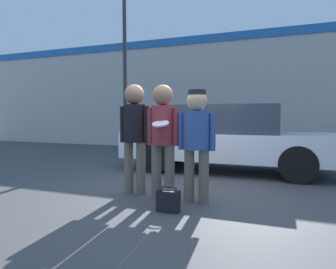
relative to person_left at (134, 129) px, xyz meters
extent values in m
plane|color=#3F3F42|center=(0.67, 0.32, -1.07)|extent=(56.00, 56.00, 0.00)
cube|color=beige|center=(0.67, 6.93, 1.09)|extent=(24.00, 0.18, 4.31)
cube|color=#2666B2|center=(0.67, 6.82, 3.09)|extent=(24.00, 0.04, 0.30)
cylinder|color=#665B4C|center=(-0.11, 0.00, -0.64)|extent=(0.15, 0.15, 0.85)
cylinder|color=#665B4C|center=(0.11, 0.00, -0.64)|extent=(0.15, 0.15, 0.85)
cylinder|color=black|center=(0.00, 0.00, 0.09)|extent=(0.35, 0.35, 0.60)
cylinder|color=black|center=(-0.21, 0.00, 0.06)|extent=(0.09, 0.09, 0.59)
cylinder|color=black|center=(0.21, 0.00, 0.06)|extent=(0.09, 0.09, 0.59)
sphere|color=#8C664C|center=(0.00, 0.00, 0.55)|extent=(0.32, 0.32, 0.32)
cylinder|color=#665B4C|center=(0.42, -0.10, -0.65)|extent=(0.15, 0.15, 0.84)
cylinder|color=#665B4C|center=(0.64, -0.10, -0.65)|extent=(0.15, 0.15, 0.84)
cylinder|color=maroon|center=(0.53, -0.10, 0.06)|extent=(0.33, 0.33, 0.59)
cylinder|color=maroon|center=(0.33, -0.10, 0.04)|extent=(0.09, 0.09, 0.57)
cylinder|color=maroon|center=(0.74, -0.10, 0.04)|extent=(0.09, 0.09, 0.57)
sphere|color=#8C664C|center=(0.53, -0.10, 0.52)|extent=(0.31, 0.31, 0.31)
cylinder|color=silver|center=(0.59, -0.34, 0.09)|extent=(0.25, 0.24, 0.10)
cylinder|color=#665B4C|center=(0.95, -0.10, -0.68)|extent=(0.15, 0.15, 0.79)
cylinder|color=#665B4C|center=(1.17, -0.10, -0.68)|extent=(0.15, 0.15, 0.79)
cylinder|color=#2D4C8C|center=(1.06, -0.10, 0.00)|extent=(0.39, 0.39, 0.56)
cylinder|color=#2D4C8C|center=(0.83, -0.10, -0.03)|extent=(0.09, 0.09, 0.54)
cylinder|color=#2D4C8C|center=(1.30, -0.10, -0.03)|extent=(0.09, 0.09, 0.54)
sphere|color=tan|center=(1.06, -0.10, 0.42)|extent=(0.29, 0.29, 0.29)
cylinder|color=black|center=(1.06, -0.10, 0.55)|extent=(0.26, 0.26, 0.06)
cube|color=silver|center=(1.06, 2.56, -0.47)|extent=(4.70, 1.75, 0.59)
cube|color=#28333D|center=(0.97, 2.56, 0.13)|extent=(2.44, 1.51, 0.62)
cylinder|color=black|center=(2.52, 3.33, -0.71)|extent=(0.72, 0.22, 0.72)
cylinder|color=black|center=(2.52, 1.78, -0.71)|extent=(0.72, 0.22, 0.72)
cylinder|color=black|center=(-0.40, 3.33, -0.71)|extent=(0.72, 0.22, 0.72)
cylinder|color=black|center=(-0.40, 1.78, -0.71)|extent=(0.72, 0.22, 0.72)
cylinder|color=#38383D|center=(-2.51, 4.22, 1.97)|extent=(0.12, 0.12, 6.07)
cube|color=black|center=(0.83, -0.65, -0.93)|extent=(0.30, 0.14, 0.28)
torus|color=black|center=(0.83, -0.65, -0.75)|extent=(0.23, 0.23, 0.02)
camera|label=1|loc=(2.23, -4.31, 0.20)|focal=32.00mm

